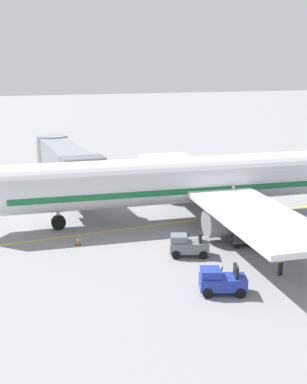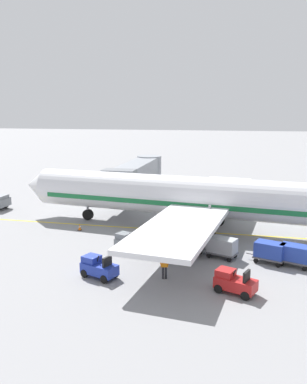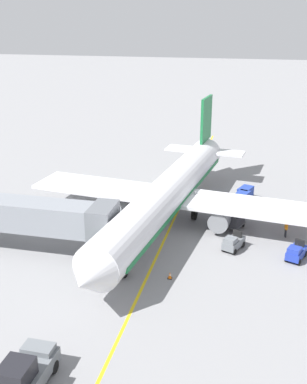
% 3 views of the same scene
% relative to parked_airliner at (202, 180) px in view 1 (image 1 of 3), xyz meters
% --- Properties ---
extents(ground_plane, '(400.00, 400.00, 0.00)m').
position_rel_parked_airliner_xyz_m(ground_plane, '(-0.43, 1.82, -3.19)').
color(ground_plane, gray).
extents(gate_lead_in_line, '(0.24, 80.00, 0.01)m').
position_rel_parked_airliner_xyz_m(gate_lead_in_line, '(-0.43, 1.82, -3.18)').
color(gate_lead_in_line, gold).
rests_on(gate_lead_in_line, ground).
extents(parked_airliner, '(30.41, 37.33, 10.63)m').
position_rel_parked_airliner_xyz_m(parked_airliner, '(0.00, 0.00, 0.00)').
color(parked_airliner, silver).
rests_on(parked_airliner, ground).
extents(jet_bridge, '(16.87, 3.50, 4.98)m').
position_rel_parked_airliner_xyz_m(jet_bridge, '(11.36, 8.75, 0.27)').
color(jet_bridge, gray).
rests_on(jet_bridge, ground).
extents(baggage_tug_lead, '(2.06, 2.77, 1.62)m').
position_rel_parked_airliner_xyz_m(baggage_tug_lead, '(-6.93, 4.54, -2.47)').
color(baggage_tug_lead, slate).
rests_on(baggage_tug_lead, ground).
extents(baggage_tug_spare, '(2.02, 2.76, 1.62)m').
position_rel_parked_airliner_xyz_m(baggage_tug_spare, '(-12.41, 5.18, -2.47)').
color(baggage_tug_spare, '#1E339E').
rests_on(baggage_tug_spare, ground).
extents(baggage_cart_front, '(1.99, 2.96, 1.58)m').
position_rel_parked_airliner_xyz_m(baggage_cart_front, '(-6.81, -0.08, -2.24)').
color(baggage_cart_front, '#4C4C51').
rests_on(baggage_cart_front, ground).
extents(baggage_cart_second_in_train, '(1.99, 2.96, 1.58)m').
position_rel_parked_airliner_xyz_m(baggage_cart_second_in_train, '(-6.83, -2.78, -2.24)').
color(baggage_cart_second_in_train, '#4C4C51').
rests_on(baggage_cart_second_in_train, ground).
extents(ground_crew_wing_walker, '(0.32, 0.73, 1.69)m').
position_rel_parked_airliner_xyz_m(ground_crew_wing_walker, '(-11.68, 0.77, -2.23)').
color(ground_crew_wing_walker, '#232328').
rests_on(ground_crew_wing_walker, ground).
extents(safety_cone_nose_left, '(0.36, 0.36, 0.59)m').
position_rel_parked_airliner_xyz_m(safety_cone_nose_left, '(-2.30, 10.76, -2.90)').
color(safety_cone_nose_left, black).
rests_on(safety_cone_nose_left, ground).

